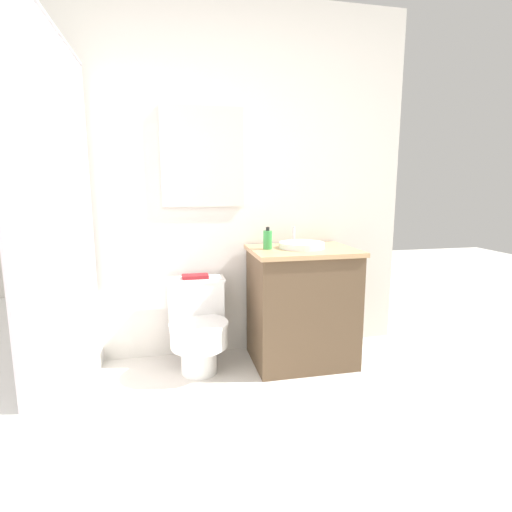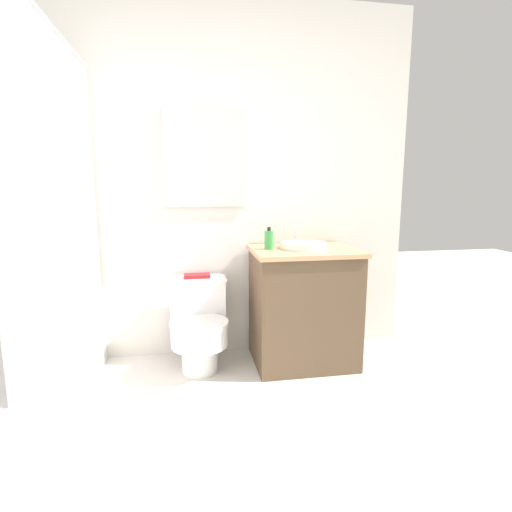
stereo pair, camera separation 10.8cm
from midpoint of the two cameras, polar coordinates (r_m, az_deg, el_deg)
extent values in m
cube|color=silver|center=(2.89, -12.20, 10.13)|extent=(3.35, 0.05, 2.50)
cube|color=beige|center=(2.86, -8.75, 13.78)|extent=(0.57, 0.02, 0.68)
cube|color=silver|center=(2.86, -8.75, 13.79)|extent=(0.54, 0.01, 0.65)
cube|color=white|center=(2.44, -32.75, -15.44)|extent=(0.62, 1.59, 0.50)
cube|color=silver|center=(2.14, -27.36, 6.05)|extent=(0.01, 1.46, 1.65)
cylinder|color=#B7B7BC|center=(2.26, -29.30, 27.85)|extent=(0.02, 1.46, 0.02)
cylinder|color=white|center=(2.78, -9.25, -14.14)|extent=(0.24, 0.24, 0.20)
cylinder|color=white|center=(2.67, -9.30, -11.18)|extent=(0.37, 0.37, 0.14)
cylinder|color=white|center=(2.64, -9.35, -9.56)|extent=(0.38, 0.38, 0.02)
cube|color=white|center=(2.85, -9.65, -6.84)|extent=(0.38, 0.17, 0.34)
cube|color=white|center=(2.80, -9.76, -3.34)|extent=(0.40, 0.18, 0.02)
cube|color=brown|center=(2.83, 5.42, -7.36)|extent=(0.68, 0.53, 0.78)
cube|color=tan|center=(2.74, 5.56, 0.77)|extent=(0.71, 0.56, 0.03)
cylinder|color=white|center=(2.75, 5.44, 1.56)|extent=(0.31, 0.31, 0.04)
cylinder|color=silver|center=(2.91, 4.36, 2.95)|extent=(0.02, 0.02, 0.13)
cylinder|color=green|center=(2.68, 0.52, 2.31)|extent=(0.06, 0.06, 0.13)
cylinder|color=black|center=(2.67, 0.52, 3.90)|extent=(0.02, 0.02, 0.02)
cube|color=maroon|center=(2.80, -9.77, -2.90)|extent=(0.18, 0.10, 0.02)
camera|label=1|loc=(0.05, -91.24, -0.22)|focal=28.00mm
camera|label=2|loc=(0.05, 88.76, 0.22)|focal=28.00mm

